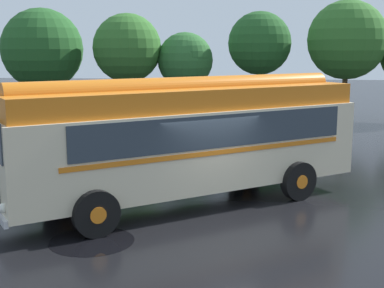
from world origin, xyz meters
name	(u,v)px	position (x,y,z in m)	size (l,w,h in m)	color
ground_plane	(210,211)	(0.00, 0.00, 0.00)	(120.00, 120.00, 0.00)	black
vintage_bus	(186,136)	(-0.71, 0.64, 1.89)	(9.60, 7.89, 3.49)	beige
car_near_left	(227,122)	(0.04, 11.23, 0.85)	(1.97, 4.20, 1.66)	#B7BABF
car_mid_left	(288,119)	(2.92, 12.25, 0.85)	(2.40, 4.40, 1.66)	#144C28
tree_far_left	(45,49)	(-10.93, 17.31, 4.16)	(4.77, 4.77, 6.55)	#4C3823
tree_left_of_centre	(128,49)	(-5.92, 17.32, 4.18)	(3.97, 3.97, 6.22)	#4C3823
tree_centre	(186,59)	(-2.58, 17.71, 3.58)	(3.24, 3.24, 5.15)	#4C3823
tree_right_of_centre	(262,42)	(1.77, 18.33, 4.58)	(3.67, 3.67, 6.34)	#4C3823
tree_far_right	(349,39)	(6.68, 17.96, 4.71)	(4.47, 4.47, 6.93)	#4C3823
puddle_patch	(92,241)	(-2.49, -2.52, 0.00)	(1.90, 1.90, 0.01)	black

